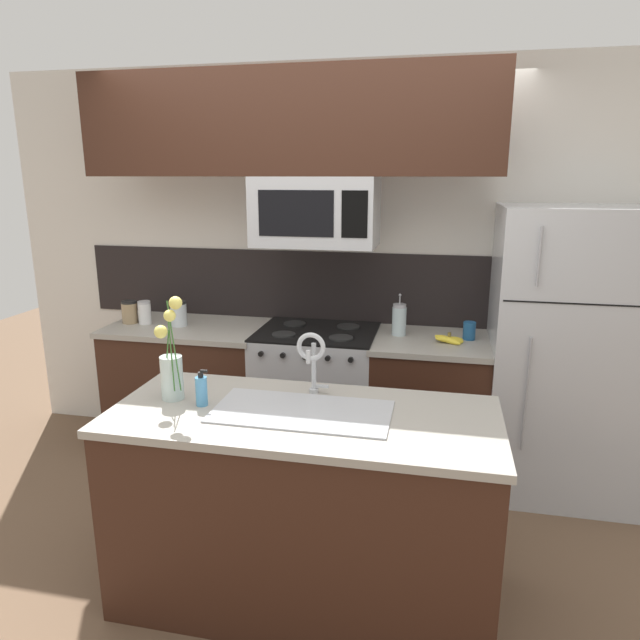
{
  "coord_description": "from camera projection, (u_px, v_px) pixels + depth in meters",
  "views": [
    {
      "loc": [
        0.76,
        -2.55,
        1.9
      ],
      "look_at": [
        0.16,
        0.27,
        1.16
      ],
      "focal_mm": 32.0,
      "sensor_mm": 36.0,
      "label": 1
    }
  ],
  "objects": [
    {
      "name": "back_counter_right",
      "position": [
        428.0,
        408.0,
        3.63
      ],
      "size": [
        0.73,
        0.65,
        0.91
      ],
      "color": "#381E14",
      "rests_on": "ground"
    },
    {
      "name": "storage_jar_tall",
      "position": [
        130.0,
        312.0,
        3.89
      ],
      "size": [
        0.1,
        0.1,
        0.15
      ],
      "color": "#997F5B",
      "rests_on": "back_counter_left"
    },
    {
      "name": "sink_faucet",
      "position": [
        312.0,
        355.0,
        2.57
      ],
      "size": [
        0.14,
        0.14,
        0.31
      ],
      "color": "#B7BABF",
      "rests_on": "island_counter"
    },
    {
      "name": "dish_soap_bottle",
      "position": [
        201.0,
        391.0,
        2.5
      ],
      "size": [
        0.06,
        0.05,
        0.16
      ],
      "color": "#4C93C6",
      "rests_on": "island_counter"
    },
    {
      "name": "banana_bunch",
      "position": [
        449.0,
        339.0,
        3.43
      ],
      "size": [
        0.19,
        0.12,
        0.08
      ],
      "color": "yellow",
      "rests_on": "back_counter_right"
    },
    {
      "name": "upper_cabinet_band",
      "position": [
        287.0,
        124.0,
        3.33
      ],
      "size": [
        2.48,
        0.34,
        0.6
      ],
      "primitive_type": "cube",
      "color": "#381E14"
    },
    {
      "name": "coffee_tin",
      "position": [
        469.0,
        331.0,
        3.5
      ],
      "size": [
        0.08,
        0.08,
        0.11
      ],
      "primitive_type": "cylinder",
      "color": "#1E5184",
      "rests_on": "back_counter_right"
    },
    {
      "name": "ground_plane",
      "position": [
        281.0,
        541.0,
        3.04
      ],
      "size": [
        10.0,
        10.0,
        0.0
      ],
      "primitive_type": "plane",
      "color": "brown"
    },
    {
      "name": "flower_vase",
      "position": [
        172.0,
        370.0,
        2.54
      ],
      "size": [
        0.15,
        0.14,
        0.49
      ],
      "color": "silver",
      "rests_on": "island_counter"
    },
    {
      "name": "island_counter",
      "position": [
        304.0,
        506.0,
        2.55
      ],
      "size": [
        1.67,
        0.73,
        0.91
      ],
      "color": "#381E14",
      "rests_on": "ground"
    },
    {
      "name": "splash_band",
      "position": [
        327.0,
        287.0,
        3.91
      ],
      "size": [
        3.51,
        0.01,
        0.48
      ],
      "primitive_type": "cube",
      "color": "black",
      "rests_on": "rear_partition"
    },
    {
      "name": "storage_jar_medium",
      "position": [
        145.0,
        312.0,
        3.87
      ],
      "size": [
        0.09,
        0.09,
        0.16
      ],
      "color": "silver",
      "rests_on": "back_counter_left"
    },
    {
      "name": "refrigerator",
      "position": [
        567.0,
        354.0,
        3.38
      ],
      "size": [
        0.89,
        0.74,
        1.73
      ],
      "color": "#B7BABF",
      "rests_on": "ground"
    },
    {
      "name": "french_press",
      "position": [
        399.0,
        320.0,
        3.59
      ],
      "size": [
        0.09,
        0.09,
        0.27
      ],
      "color": "silver",
      "rests_on": "back_counter_right"
    },
    {
      "name": "rear_partition",
      "position": [
        372.0,
        265.0,
        3.87
      ],
      "size": [
        5.2,
        0.1,
        2.6
      ],
      "primitive_type": "cube",
      "color": "silver",
      "rests_on": "ground"
    },
    {
      "name": "kitchen_sink",
      "position": [
        302.0,
        427.0,
        2.45
      ],
      "size": [
        0.76,
        0.39,
        0.16
      ],
      "color": "#ADAFB5",
      "rests_on": "island_counter"
    },
    {
      "name": "microwave",
      "position": [
        316.0,
        212.0,
        3.45
      ],
      "size": [
        0.74,
        0.4,
        0.41
      ],
      "color": "#B7BABF"
    },
    {
      "name": "storage_jar_short",
      "position": [
        179.0,
        314.0,
        3.81
      ],
      "size": [
        0.11,
        0.11,
        0.17
      ],
      "color": "silver",
      "rests_on": "back_counter_left"
    },
    {
      "name": "stove_range",
      "position": [
        317.0,
        398.0,
        3.77
      ],
      "size": [
        0.76,
        0.64,
        0.93
      ],
      "color": "#B7BABF",
      "rests_on": "ground"
    },
    {
      "name": "back_counter_left",
      "position": [
        192.0,
        388.0,
        3.96
      ],
      "size": [
        1.06,
        0.65,
        0.91
      ],
      "color": "#381E14",
      "rests_on": "ground"
    }
  ]
}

